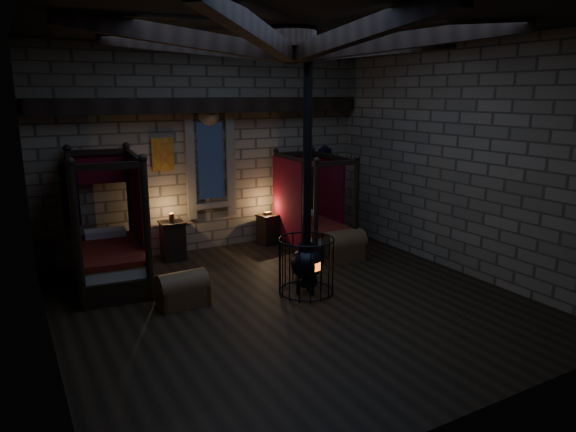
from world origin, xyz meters
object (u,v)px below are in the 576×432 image
trunk_left (183,290)px  bed_left (110,252)px  trunk_right (343,247)px  stove (306,259)px  bed_right (312,226)px

trunk_left → bed_left: bearing=114.4°
trunk_right → stove: size_ratio=0.22×
trunk_left → trunk_right: (3.53, 0.63, 0.03)m
bed_left → trunk_right: (4.32, -0.98, -0.28)m
trunk_right → stove: (-1.56, -1.15, 0.32)m
trunk_right → trunk_left: bearing=-167.3°
bed_right → stove: 2.62m
bed_left → bed_right: bed_left is taller
bed_left → bed_right: bearing=6.0°
bed_right → trunk_left: bearing=-151.2°
bed_right → stove: (-1.45, -2.17, 0.10)m
trunk_left → stove: size_ratio=0.19×
trunk_left → bed_right: bearing=23.9°
bed_left → trunk_left: (0.79, -1.61, -0.31)m
bed_left → trunk_left: 1.82m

